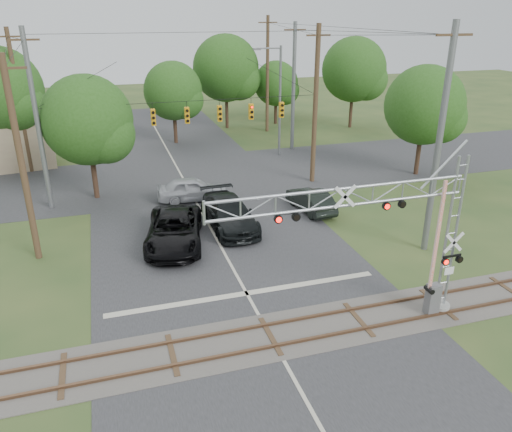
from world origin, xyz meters
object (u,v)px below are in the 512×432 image
object	(u,v)px
crossing_gantry	(386,228)
pickup_black	(174,230)
traffic_signal_span	(200,114)
sedan_silver	(192,189)
streetlight	(278,96)
car_dark	(229,213)

from	to	relation	value
crossing_gantry	pickup_black	distance (m)	12.85
traffic_signal_span	pickup_black	bearing A→B (deg)	-111.82
traffic_signal_span	sedan_silver	distance (m)	5.21
traffic_signal_span	streetlight	xyz separation A→B (m)	(8.52, 7.92, -0.40)
pickup_black	car_dark	distance (m)	3.85
pickup_black	car_dark	world-z (taller)	pickup_black
sedan_silver	crossing_gantry	bearing A→B (deg)	-160.05
crossing_gantry	streetlight	world-z (taller)	streetlight
sedan_silver	traffic_signal_span	bearing A→B (deg)	-31.38
car_dark	streetlight	bearing A→B (deg)	58.66
crossing_gantry	car_dark	bearing A→B (deg)	106.67
streetlight	pickup_black	bearing A→B (deg)	-126.22
crossing_gantry	traffic_signal_span	xyz separation A→B (m)	(-3.76, 18.36, 1.34)
traffic_signal_span	streetlight	distance (m)	11.64
car_dark	sedan_silver	world-z (taller)	car_dark
traffic_signal_span	car_dark	distance (m)	8.28
crossing_gantry	traffic_signal_span	bearing A→B (deg)	101.57
traffic_signal_span	sedan_silver	world-z (taller)	traffic_signal_span
traffic_signal_span	car_dark	size ratio (longest dim) A/B	3.12
car_dark	sedan_silver	xyz separation A→B (m)	(-1.29, 5.30, -0.07)
crossing_gantry	sedan_silver	world-z (taller)	crossing_gantry
crossing_gantry	streetlight	distance (m)	26.72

